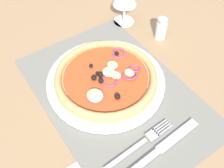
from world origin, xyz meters
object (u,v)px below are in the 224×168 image
Objects in this scene: pizza at (107,76)px; fork at (142,142)px; knife at (164,146)px; pepper_shaker at (161,29)px; plate at (107,81)px.

pizza reaches higher than fork.
pepper_shaker is at bearing 47.00° from knife.
pizza is (0.06, 0.00, 1.66)cm from plate.
pizza is at bearing 77.82° from fork.
knife is at bearing -39.32° from pepper_shaker.
pizza is at bearing 0.35° from plate.
pizza is 18.72cm from fork.
knife is at bearing 0.58° from plate.
plate reaches higher than fork.
plate is 23.69cm from pepper_shaker.
plate is at bearing 77.85° from fork.
plate is 1.66cm from pizza.
knife is 35.80cm from pepper_shaker.
pepper_shaker is (-5.87, 22.84, 2.28)cm from plate.
pizza is 23.60cm from pepper_shaker.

